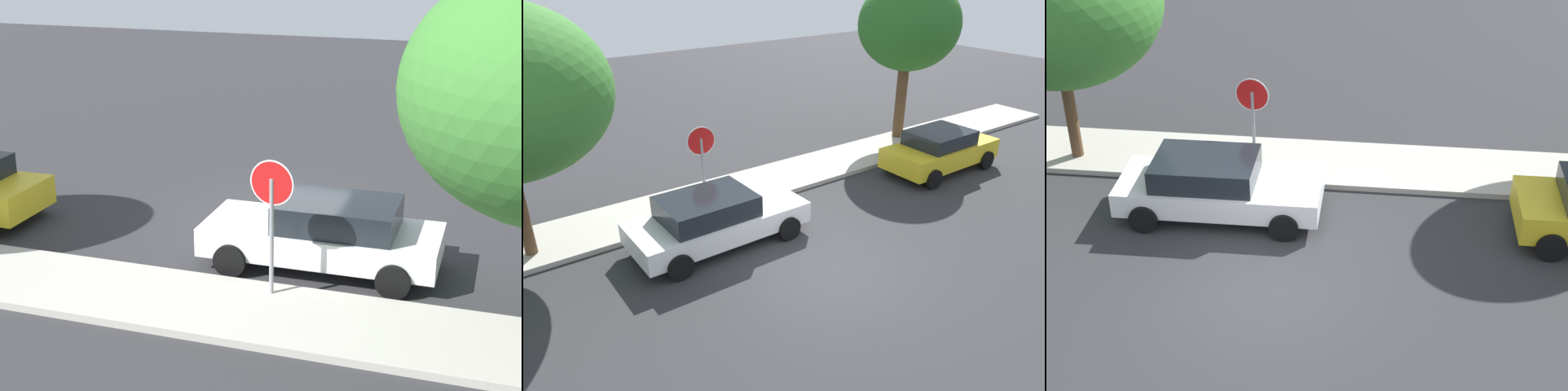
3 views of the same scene
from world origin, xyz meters
The scene contains 6 objects.
ground_plane centered at (0.00, 0.00, 0.00)m, with size 60.00×60.00×0.00m, color #2D2D30.
sidewalk_curb centered at (0.00, 5.04, 0.07)m, with size 32.00×2.24×0.14m, color #B2ADA3.
stop_sign centered at (-0.94, 4.33, 1.81)m, with size 0.81×0.11×2.61m.
parked_car_white centered at (-1.51, 2.64, 0.73)m, with size 4.58×2.11×1.40m.
parked_car_yellow centered at (7.16, 2.55, 0.75)m, with size 4.15×2.07×1.44m.
street_tree_mid_block centered at (8.55, 5.70, 4.42)m, with size 3.79×3.79×6.15m.
Camera 2 is at (-6.73, -7.69, 6.85)m, focal length 35.00 mm.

